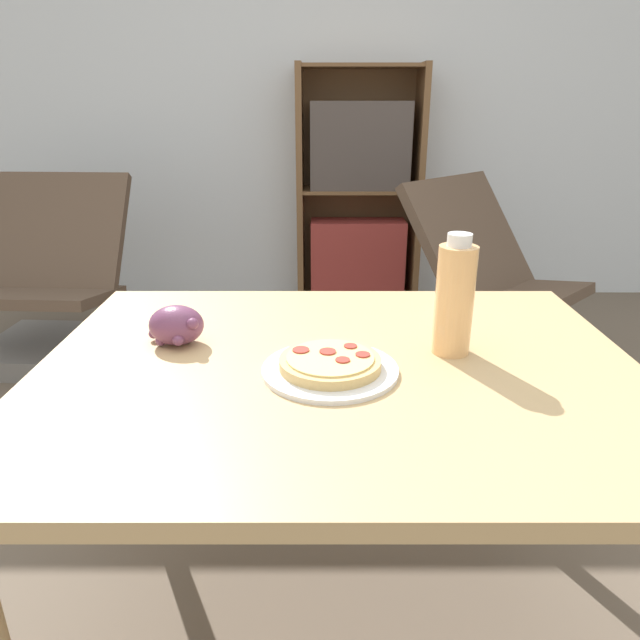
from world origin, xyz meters
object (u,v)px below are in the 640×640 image
(pizza_on_plate, at_px, (333,365))
(lounge_chair_far, at_px, (495,309))
(lounge_chair_near, at_px, (54,302))
(bookshelf, at_px, (361,200))
(grape_bunch, at_px, (179,325))
(drink_bottle, at_px, (457,299))

(pizza_on_plate, relative_size, lounge_chair_far, 0.26)
(pizza_on_plate, height_order, lounge_chair_near, lounge_chair_near)
(lounge_chair_far, relative_size, bookshelf, 0.71)
(pizza_on_plate, bearing_deg, lounge_chair_near, 129.25)
(bookshelf, bearing_deg, lounge_chair_near, -151.48)
(grape_bunch, bearing_deg, drink_bottle, -4.16)
(grape_bunch, xyz_separation_m, bookshelf, (0.55, 2.38, -0.11))
(pizza_on_plate, distance_m, bookshelf, 2.53)
(bookshelf, bearing_deg, lounge_chair_far, -57.70)
(drink_bottle, bearing_deg, pizza_on_plate, -159.10)
(grape_bunch, distance_m, lounge_chair_near, 1.90)
(drink_bottle, relative_size, bookshelf, 0.18)
(grape_bunch, xyz_separation_m, lounge_chair_far, (1.15, 1.43, -0.48))
(drink_bottle, distance_m, lounge_chair_near, 2.32)
(grape_bunch, bearing_deg, bookshelf, 77.01)
(grape_bunch, height_order, lounge_chair_near, lounge_chair_near)
(pizza_on_plate, distance_m, drink_bottle, 0.29)
(drink_bottle, xyz_separation_m, bookshelf, (-0.04, 2.42, -0.19))
(lounge_chair_far, bearing_deg, drink_bottle, -154.58)
(pizza_on_plate, xyz_separation_m, lounge_chair_far, (0.81, 1.58, -0.45))
(lounge_chair_far, bearing_deg, bookshelf, 78.38)
(drink_bottle, bearing_deg, bookshelf, 90.96)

